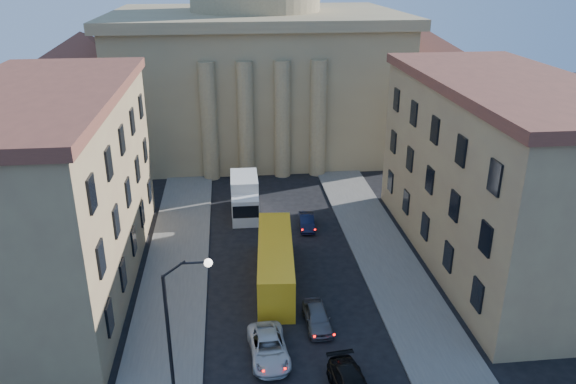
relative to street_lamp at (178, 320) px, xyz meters
name	(u,v)px	position (x,y,z in m)	size (l,w,h in m)	color
sidewalk_left	(172,300)	(-1.53, 10.00, -5.21)	(5.00, 60.00, 0.15)	#5A5752
sidewalk_right	(401,287)	(15.47, 10.00, -5.21)	(5.00, 60.00, 0.15)	#5A5752
church	(256,53)	(6.97, 47.47, 6.59)	(68.02, 28.76, 36.60)	#8A7755
building_left	(48,190)	(-10.03, 14.00, 2.14)	(11.60, 26.60, 14.70)	#9C875C
building_right	(499,172)	(23.97, 14.00, 2.14)	(11.60, 26.60, 14.70)	#9C875C
street_lamp	(178,320)	(0.00, 0.00, 0.00)	(2.62, 0.44, 8.83)	black
car_left_mid	(269,348)	(4.96, 3.14, -4.60)	(2.28, 4.95, 1.37)	silver
car_right_far	(317,317)	(8.43, 5.97, -4.60)	(1.62, 4.02, 1.37)	#525358
car_right_distant	(307,222)	(9.82, 20.87, -4.67)	(1.29, 3.71, 1.22)	black
city_bus	(275,261)	(6.17, 11.99, -3.58)	(3.41, 11.42, 3.17)	gold
box_truck	(245,197)	(4.33, 24.74, -3.60)	(2.63, 6.49, 3.55)	silver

